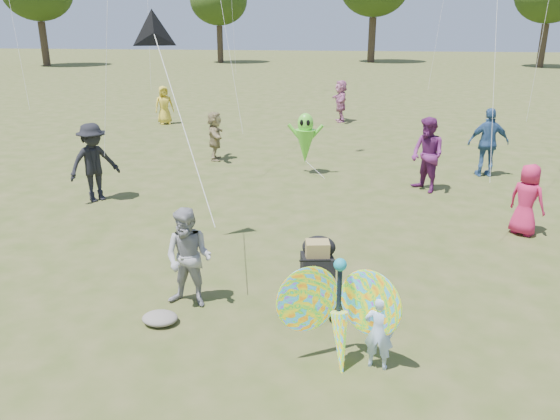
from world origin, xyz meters
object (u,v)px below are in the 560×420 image
at_px(child_girl, 379,332).
at_px(adult_man, 189,258).
at_px(crowd_a, 527,200).
at_px(butterfly_kite, 339,315).
at_px(crowd_c, 488,143).
at_px(crowd_e, 427,155).
at_px(crowd_b, 94,163).
at_px(alien_kite, 305,140).
at_px(crowd_g, 164,105).
at_px(jogging_stroller, 317,269).
at_px(crowd_d, 215,136).
at_px(crowd_j, 341,101).

xyz_separation_m(child_girl, adult_man, (-2.79, 1.21, 0.27)).
bearing_deg(crowd_a, butterfly_kite, 97.04).
height_order(child_girl, crowd_c, crowd_c).
bearing_deg(crowd_e, adult_man, -66.92).
distance_m(adult_man, crowd_b, 6.03).
xyz_separation_m(adult_man, crowd_c, (6.00, 8.38, 0.18)).
relative_size(child_girl, alien_kite, 0.58).
distance_m(crowd_e, alien_kite, 3.44).
xyz_separation_m(crowd_e, alien_kite, (-3.21, 1.22, 0.02)).
height_order(child_girl, adult_man, adult_man).
xyz_separation_m(crowd_g, jogging_stroller, (7.67, -14.82, -0.18)).
xyz_separation_m(crowd_e, crowd_g, (-9.93, 8.44, -0.15)).
distance_m(child_girl, butterfly_kite, 0.53).
xyz_separation_m(crowd_d, crowd_j, (3.59, 7.61, 0.13)).
xyz_separation_m(crowd_b, crowd_g, (-1.97, 10.39, -0.15)).
height_order(crowd_e, jogging_stroller, crowd_e).
bearing_deg(crowd_a, adult_man, 75.41).
xyz_separation_m(child_girl, crowd_j, (-1.19, 17.98, 0.39)).
xyz_separation_m(jogging_stroller, butterfly_kite, (0.39, -1.47, 0.09)).
distance_m(crowd_e, crowd_g, 13.03).
distance_m(crowd_d, crowd_e, 6.66).
bearing_deg(butterfly_kite, crowd_e, 76.61).
relative_size(crowd_e, alien_kite, 1.09).
height_order(adult_man, alien_kite, alien_kite).
relative_size(adult_man, jogging_stroller, 1.42).
xyz_separation_m(crowd_g, crowd_j, (7.36, 1.69, 0.09)).
distance_m(child_girl, adult_man, 3.05).
height_order(crowd_d, butterfly_kite, crowd_d).
bearing_deg(child_girl, crowd_d, -53.56).
relative_size(crowd_d, jogging_stroller, 1.39).
bearing_deg(crowd_e, crowd_b, -111.07).
xyz_separation_m(crowd_c, crowd_j, (-4.40, 8.38, -0.06)).
bearing_deg(crowd_d, child_girl, -168.11).
bearing_deg(crowd_j, crowd_a, 7.61).
distance_m(crowd_a, crowd_g, 16.15).
distance_m(crowd_g, jogging_stroller, 16.69).
relative_size(crowd_e, butterfly_kite, 1.09).
distance_m(crowd_d, alien_kite, 3.23).
relative_size(crowd_a, crowd_e, 0.78).
bearing_deg(crowd_b, alien_kite, -15.85).
bearing_deg(crowd_g, crowd_j, -17.25).
relative_size(crowd_d, crowd_e, 0.80).
distance_m(crowd_a, crowd_c, 4.55).
bearing_deg(jogging_stroller, butterfly_kite, -85.05).
bearing_deg(jogging_stroller, crowd_d, 103.98).
xyz_separation_m(child_girl, alien_kite, (-1.83, 9.07, 0.47)).
bearing_deg(alien_kite, jogging_stroller, -82.83).
xyz_separation_m(crowd_a, crowd_j, (-4.24, 12.92, 0.15)).
bearing_deg(crowd_j, jogging_stroller, -9.48).
bearing_deg(crowd_g, crowd_c, -59.82).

